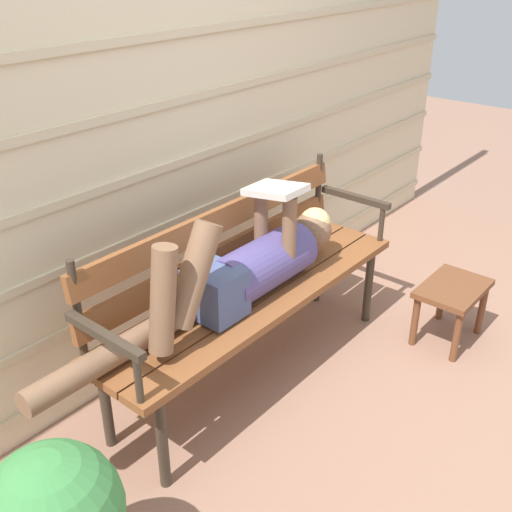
{
  "coord_description": "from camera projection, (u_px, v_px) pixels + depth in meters",
  "views": [
    {
      "loc": [
        -1.84,
        -1.37,
        1.88
      ],
      "look_at": [
        0.0,
        0.15,
        0.64
      ],
      "focal_mm": 43.03,
      "sensor_mm": 36.0,
      "label": 1
    }
  ],
  "objects": [
    {
      "name": "house_siding",
      "position": [
        171.0,
        100.0,
        2.68
      ],
      "size": [
        5.15,
        0.08,
        2.5
      ],
      "color": "beige",
      "rests_on": "ground"
    },
    {
      "name": "reclining_person",
      "position": [
        244.0,
        269.0,
        2.65
      ],
      "size": [
        1.66,
        0.25,
        0.5
      ],
      "color": "#514784"
    },
    {
      "name": "park_bench",
      "position": [
        245.0,
        279.0,
        2.79
      ],
      "size": [
        1.7,
        0.44,
        0.87
      ],
      "color": "brown",
      "rests_on": "ground"
    },
    {
      "name": "ground_plane",
      "position": [
        280.0,
        385.0,
        2.9
      ],
      "size": [
        12.0,
        12.0,
        0.0
      ],
      "primitive_type": "plane",
      "color": "#936B56"
    },
    {
      "name": "footstool",
      "position": [
        452.0,
        297.0,
        3.13
      ],
      "size": [
        0.4,
        0.28,
        0.32
      ],
      "color": "brown",
      "rests_on": "ground"
    }
  ]
}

